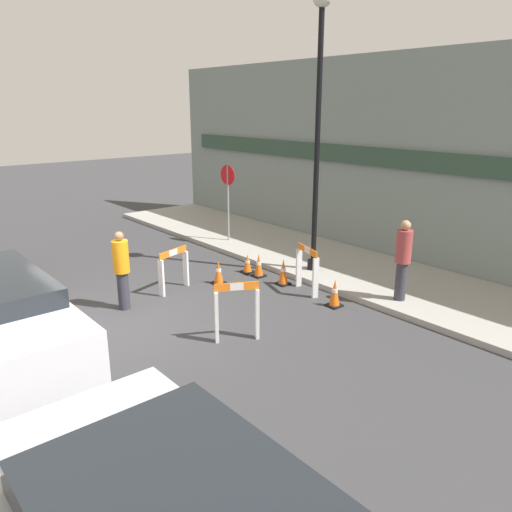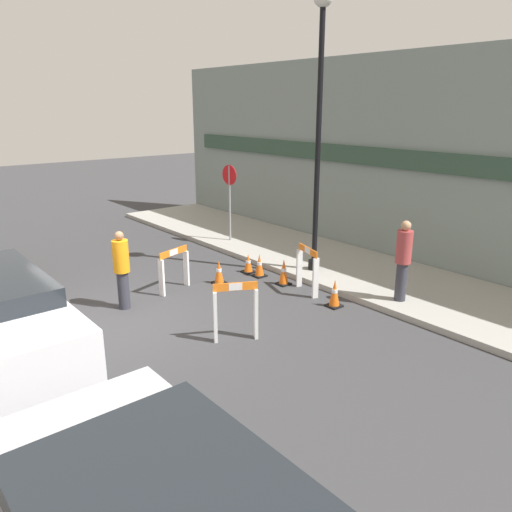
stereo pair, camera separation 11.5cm
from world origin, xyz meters
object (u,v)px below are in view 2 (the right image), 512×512
streetlamp_post (320,101)px  person_worker (122,268)px  person_pedestrian (403,258)px  stop_sign (230,190)px

streetlamp_post → person_worker: (-1.02, -4.72, -3.33)m
person_worker → person_pedestrian: bearing=-4.0°
streetlamp_post → person_pedestrian: streetlamp_post is taller
stop_sign → person_worker: stop_sign is taller
streetlamp_post → stop_sign: streetlamp_post is taller
person_pedestrian → stop_sign: bearing=29.6°
stop_sign → person_pedestrian: stop_sign is taller
person_worker → person_pedestrian: (3.67, 4.63, 0.17)m
streetlamp_post → person_pedestrian: bearing=-2.0°
streetlamp_post → stop_sign: (-3.68, 0.08, -2.56)m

